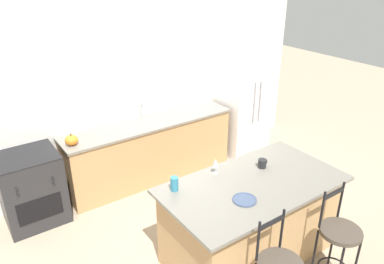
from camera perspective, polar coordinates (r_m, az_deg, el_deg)
The scene contains 13 objects.
ground_plane at distance 5.66m, azimuth -4.43°, elevation -8.25°, with size 18.00×18.00×0.00m, color tan.
wall_back at distance 5.59m, azimuth -8.31°, elevation 6.53°, with size 6.00×0.07×2.70m.
back_counter at distance 5.69m, azimuth -6.40°, elevation -2.70°, with size 2.59×0.63×0.93m.
sink_faucet at distance 5.59m, azimuth -7.62°, elevation 3.50°, with size 0.02×0.13×0.22m.
kitchen_island at distance 4.27m, azimuth 8.95°, elevation -13.06°, with size 1.95×1.07×0.96m.
refrigerator at distance 6.39m, azimuth 7.58°, elevation 4.68°, with size 0.76×0.72×1.80m.
oven_range at distance 5.17m, azimuth -23.27°, elevation -7.85°, with size 0.72×0.68×0.94m.
bar_stool_far at distance 4.09m, azimuth 21.38°, elevation -14.98°, with size 0.40×0.40×1.12m.
dinner_plate at distance 3.72m, azimuth 8.00°, elevation -10.16°, with size 0.24×0.24×0.02m.
wine_glass at distance 4.06m, azimuth 3.61°, elevation -4.74°, with size 0.07×0.07×0.18m.
coffee_mug at distance 4.28m, azimuth 10.67°, elevation -4.72°, with size 0.13×0.10×0.10m.
tumbler_cup at distance 3.80m, azimuth -2.69°, elevation -7.89°, with size 0.08×0.08×0.15m.
pumpkin_decoration at distance 4.99m, azimuth -17.89°, elevation -1.20°, with size 0.17×0.17×0.15m.
Camera 1 is at (-2.35, -4.11, 3.10)m, focal length 35.00 mm.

